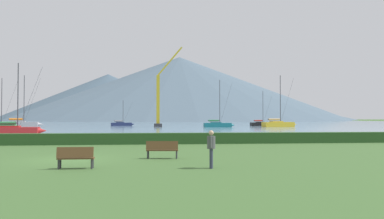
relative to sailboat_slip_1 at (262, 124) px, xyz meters
name	(u,v)px	position (x,y,z in m)	size (l,w,h in m)	color
ground_plane	(68,159)	(-34.40, -78.37, -0.58)	(1000.00, 1000.00, 0.00)	#3D602D
harbor_water	(143,123)	(-34.40, 58.63, -0.58)	(320.00, 246.00, 0.00)	slate
hedge_line	(99,139)	(-34.40, -67.37, -0.12)	(80.00, 1.20, 0.92)	#284C23
sailboat_slip_1	(262,124)	(0.00, 0.00, 0.00)	(6.93, 2.29, 9.71)	black
sailboat_slip_2	(218,124)	(-14.62, -13.07, 0.06)	(7.45, 2.21, 11.28)	#19707A
sailboat_slip_3	(122,124)	(-38.68, 4.74, -0.05)	(6.65, 2.97, 7.15)	navy
sailboat_slip_5	(279,124)	(0.46, -12.44, 0.16)	(8.91, 3.61, 12.59)	gold
sailboat_slip_6	(21,124)	(-61.64, -6.33, 0.18)	(9.19, 4.05, 12.57)	#9E9EA3
sailboat_slip_8	(14,130)	(-47.98, -48.55, 0.03)	(7.40, 2.91, 9.41)	red
park_bench_near_path	(162,149)	(-29.43, -78.53, -0.05)	(1.75, 0.65, 0.95)	brown
park_bench_under_tree	(76,157)	(-33.23, -82.07, -0.05)	(1.54, 0.48, 0.95)	brown
person_seated_viewer	(211,146)	(-27.40, -82.50, 0.39)	(0.36, 0.56, 1.65)	#2D3347
dock_crane	(159,102)	(-28.42, -6.82, 5.55)	(7.12, 2.00, 20.23)	#333338
distant_hill_west_ridge	(180,89)	(-4.98, 246.71, 29.58)	(302.94, 302.94, 60.32)	#4C6070
distant_hill_central_peak	(108,97)	(-81.56, 326.16, 25.70)	(237.13, 237.13, 52.57)	#425666
distant_hill_east_ridge	(212,104)	(39.52, 330.69, 18.16)	(320.72, 320.72, 37.50)	#4C6070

